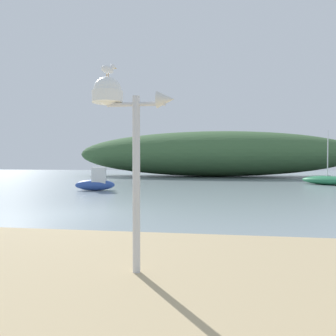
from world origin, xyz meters
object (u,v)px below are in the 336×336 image
(mast_structure, at_px, (120,112))
(motorboat_far_right, at_px, (96,182))
(seagull_on_radar, at_px, (108,69))
(sailboat_by_sandbar, at_px, (327,180))

(mast_structure, distance_m, motorboat_far_right, 16.81)
(mast_structure, relative_size, seagull_on_radar, 10.38)
(mast_structure, bearing_deg, motorboat_far_right, 112.50)
(mast_structure, height_order, sailboat_by_sandbar, sailboat_by_sandbar)
(sailboat_by_sandbar, height_order, motorboat_far_right, sailboat_by_sandbar)
(seagull_on_radar, distance_m, sailboat_by_sandbar, 25.92)
(seagull_on_radar, distance_m, motorboat_far_right, 16.84)
(seagull_on_radar, bearing_deg, sailboat_by_sandbar, 64.36)
(seagull_on_radar, xyz_separation_m, motorboat_far_right, (-6.20, 15.39, -2.85))
(motorboat_far_right, bearing_deg, sailboat_by_sandbar, 24.27)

